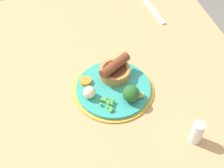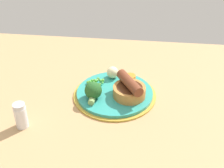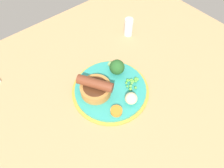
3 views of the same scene
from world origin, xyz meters
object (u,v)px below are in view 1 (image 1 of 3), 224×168
Objects in this scene: fork at (153,10)px; salt_shaker at (197,132)px; sausage_pudding at (115,70)px; broccoli_floret_near at (133,93)px; dinner_plate at (113,89)px; potato_chunk_0 at (89,92)px; pea_pile at (108,104)px; carrot_slice_2 at (86,81)px.

salt_shaker is at bearing -15.08° from fork.
salt_shaker is at bearing -93.49° from sausage_pudding.
broccoli_floret_near is at bearing -143.82° from salt_shaker.
dinner_plate reaches higher than fork.
pea_pile is at bearing 42.55° from potato_chunk_0.
dinner_plate is at bearing 62.54° from carrot_slice_2.
salt_shaker reaches higher than pea_pile.
fork is (-38.93, 20.78, -3.40)cm from broccoli_floret_near.
broccoli_floret_near is at bearing -33.75° from fork.
sausage_pudding is 9.95cm from broccoli_floret_near.
sausage_pudding is at bearing 155.17° from pea_pile.
pea_pile is at bearing 5.69° from broccoli_floret_near.
dinner_plate is 7.10cm from pea_pile.
potato_chunk_0 is at bearing -78.12° from dinner_plate.
pea_pile is 0.75× the size of salt_shaker.
carrot_slice_2 is 34.10cm from salt_shaker.
salt_shaker is at bearing 127.23° from broccoli_floret_near.
potato_chunk_0 reaches higher than carrot_slice_2.
dinner_plate is at bearing 101.88° from potato_chunk_0.
pea_pile is 24.23cm from salt_shaker.
dinner_plate is at bearing -144.14° from salt_shaker.
broccoli_floret_near reaches higher than dinner_plate.
sausage_pudding is 3.12× the size of carrot_slice_2.
sausage_pudding is 0.57× the size of fork.
potato_chunk_0 is 1.09× the size of carrot_slice_2.
salt_shaker is at bearing 48.89° from potato_chunk_0.
pea_pile is (10.26, -4.75, -1.37)cm from sausage_pudding.
dinner_plate is 7.94cm from potato_chunk_0.
potato_chunk_0 reaches higher than fork.
dinner_plate is 8.29cm from carrot_slice_2.
pea_pile is at bearing -146.84° from sausage_pudding.
fork is at bearing 144.87° from pea_pile.
dinner_plate is 7.49cm from broccoli_floret_near.
broccoli_floret_near is at bearing 94.64° from pea_pile.
dinner_plate is 41.49cm from fork.
carrot_slice_2 is at bearing 150.21° from sausage_pudding.
potato_chunk_0 is (1.54, -7.34, 2.62)cm from dinner_plate.
pea_pile reaches higher than fork.
fork is at bearing 19.74° from sausage_pudding.
potato_chunk_0 is at bearing -137.45° from pea_pile.
fork is (-29.25, 23.05, -3.36)cm from sausage_pudding.
pea_pile is 1.56× the size of carrot_slice_2.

